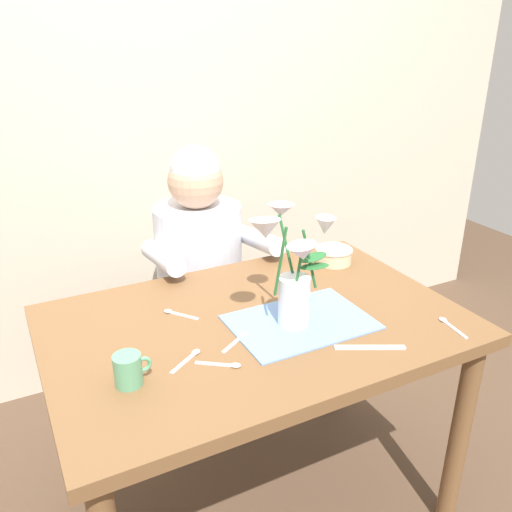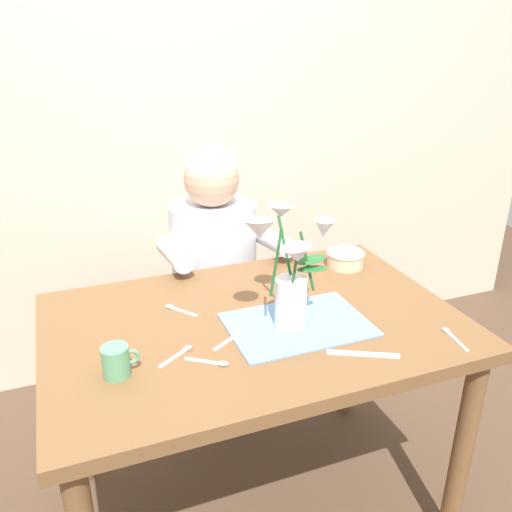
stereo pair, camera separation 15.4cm
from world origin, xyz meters
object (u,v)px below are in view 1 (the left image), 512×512
Objects in this scene: seated_person at (201,286)px; dinner_knife at (370,347)px; ceramic_bowl at (334,255)px; flower_vase at (292,270)px; ceramic_mug at (129,370)px.

dinner_knife is (0.14, -0.89, 0.18)m from seated_person.
flower_vase is at bearing -139.37° from ceramic_bowl.
flower_vase is 0.51m from ceramic_mug.
ceramic_mug is (-0.47, -0.75, 0.22)m from seated_person.
dinner_knife is 0.63m from ceramic_mug.
dinner_knife is at bearing -13.00° from ceramic_mug.
flower_vase is (0.01, -0.69, 0.35)m from seated_person.
ceramic_bowl is (0.38, -0.37, 0.21)m from seated_person.
ceramic_bowl is at bearing 23.69° from ceramic_mug.
dinner_knife is at bearing -81.00° from seated_person.
ceramic_bowl is at bearing 40.63° from flower_vase.
ceramic_mug is (-0.85, -0.37, 0.01)m from ceramic_bowl.
seated_person is 0.57m from ceramic_bowl.
flower_vase is 0.50m from ceramic_bowl.
ceramic_bowl is 0.72× the size of dinner_knife.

